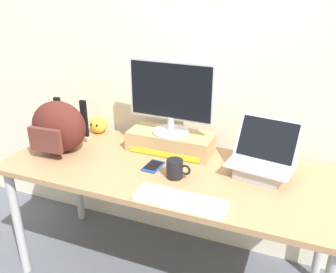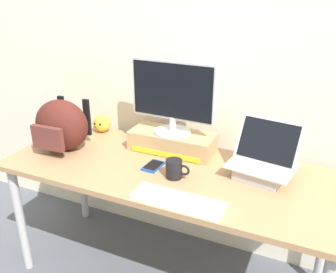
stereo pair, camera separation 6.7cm
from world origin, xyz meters
The scene contains 10 objects.
back_wall centered at (0.00, 0.45, 1.30)m, with size 7.00×0.10×2.60m, color silver.
desk centered at (0.00, 0.00, 0.65)m, with size 1.75×0.70×0.73m.
toner_box_yellow centered at (-0.07, 0.21, 0.78)m, with size 0.48×0.21×0.11m.
desktop_monitor centered at (-0.07, 0.21, 1.05)m, with size 0.49×0.21×0.41m.
open_laptop centered at (0.46, 0.11, 0.79)m, with size 0.35×0.28×0.28m.
external_keyboard centered at (0.17, -0.28, 0.74)m, with size 0.42×0.14×0.02m.
messenger_backpack centered at (-0.65, -0.03, 0.87)m, with size 0.33×0.29×0.29m.
coffee_mug centered at (0.07, -0.08, 0.78)m, with size 0.12×0.08×0.10m.
cell_phone centered at (-0.08, -0.02, 0.73)m, with size 0.09×0.14×0.01m.
plush_toy centered at (-0.60, 0.28, 0.78)m, with size 0.11×0.11×0.11m.
Camera 1 is at (0.63, -1.54, 1.62)m, focal length 38.43 mm.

